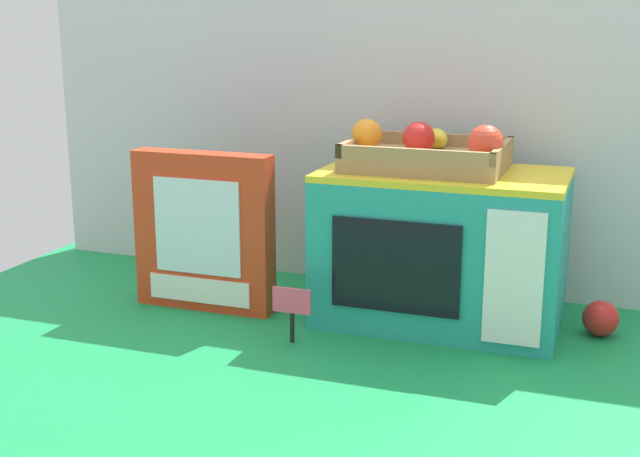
% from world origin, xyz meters
% --- Properties ---
extents(ground_plane, '(1.70, 1.70, 0.00)m').
position_xyz_m(ground_plane, '(0.00, 0.00, 0.00)').
color(ground_plane, '#198C47').
rests_on(ground_plane, ground).
extents(display_back_panel, '(1.61, 0.03, 0.64)m').
position_xyz_m(display_back_panel, '(0.00, 0.25, 0.32)').
color(display_back_panel, silver).
rests_on(display_back_panel, ground).
extents(toy_microwave, '(0.44, 0.26, 0.28)m').
position_xyz_m(toy_microwave, '(0.13, 0.05, 0.14)').
color(toy_microwave, teal).
rests_on(toy_microwave, ground).
extents(food_groups_crate, '(0.29, 0.21, 0.09)m').
position_xyz_m(food_groups_crate, '(0.10, 0.06, 0.31)').
color(food_groups_crate, '#A37F51').
rests_on(food_groups_crate, toy_microwave).
extents(cookie_set_box, '(0.28, 0.05, 0.31)m').
position_xyz_m(cookie_set_box, '(-0.31, -0.03, 0.15)').
color(cookie_set_box, red).
rests_on(cookie_set_box, ground).
extents(price_sign, '(0.07, 0.01, 0.10)m').
position_xyz_m(price_sign, '(-0.08, -0.15, 0.07)').
color(price_sign, black).
rests_on(price_sign, ground).
extents(loose_toy_apple, '(0.06, 0.06, 0.06)m').
position_xyz_m(loose_toy_apple, '(0.42, 0.07, 0.03)').
color(loose_toy_apple, red).
rests_on(loose_toy_apple, ground).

